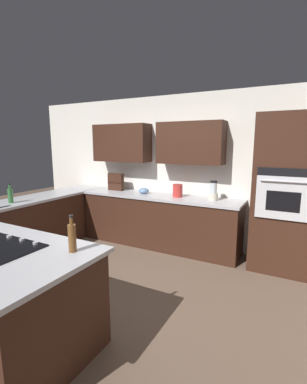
% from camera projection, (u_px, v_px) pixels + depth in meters
% --- Properties ---
extents(ground_plane, '(14.00, 14.00, 0.00)m').
position_uv_depth(ground_plane, '(101.00, 292.00, 3.30)').
color(ground_plane, brown).
extents(wall_back, '(6.00, 0.44, 2.60)m').
position_uv_depth(wall_back, '(168.00, 164.00, 4.85)').
color(wall_back, white).
rests_on(wall_back, ground).
extents(lower_cabinets_back, '(2.80, 0.60, 0.86)m').
position_uv_depth(lower_cabinets_back, '(158.00, 222.00, 4.76)').
color(lower_cabinets_back, '#381E14').
rests_on(lower_cabinets_back, ground).
extents(countertop_back, '(2.84, 0.64, 0.04)m').
position_uv_depth(countertop_back, '(158.00, 196.00, 4.68)').
color(countertop_back, '#B2B2B7').
rests_on(countertop_back, lower_cabinets_back).
extents(lower_cabinets_side, '(0.60, 2.90, 0.86)m').
position_uv_depth(lower_cabinets_side, '(35.00, 225.00, 4.54)').
color(lower_cabinets_side, '#381E14').
rests_on(lower_cabinets_side, ground).
extents(countertop_side, '(0.64, 2.94, 0.04)m').
position_uv_depth(countertop_side, '(33.00, 199.00, 4.46)').
color(countertop_side, '#B2B2B7').
rests_on(countertop_side, lower_cabinets_side).
extents(wall_oven, '(0.80, 0.66, 2.18)m').
position_uv_depth(wall_oven, '(284.00, 194.00, 3.74)').
color(wall_oven, '#381E14').
rests_on(wall_oven, ground).
extents(blender, '(0.15, 0.15, 0.31)m').
position_uv_depth(blender, '(213.00, 192.00, 4.23)').
color(blender, beige).
rests_on(blender, countertop_back).
extents(mixing_bowl, '(0.19, 0.19, 0.10)m').
position_uv_depth(mixing_bowl, '(144.00, 191.00, 4.82)').
color(mixing_bowl, '#668CB2').
rests_on(mixing_bowl, countertop_back).
extents(spice_rack, '(0.31, 0.11, 0.32)m').
position_uv_depth(spice_rack, '(116.00, 182.00, 5.16)').
color(spice_rack, '#381E14').
rests_on(spice_rack, countertop_back).
extents(kettle, '(0.16, 0.16, 0.21)m').
position_uv_depth(kettle, '(178.00, 191.00, 4.51)').
color(kettle, red).
rests_on(kettle, countertop_back).
extents(dish_soap_bottle, '(0.07, 0.07, 0.30)m').
position_uv_depth(dish_soap_bottle, '(10.00, 195.00, 4.05)').
color(dish_soap_bottle, '#336B38').
rests_on(dish_soap_bottle, countertop_side).
extents(second_bottle, '(0.06, 0.06, 0.31)m').
position_uv_depth(second_bottle, '(72.00, 237.00, 2.21)').
color(second_bottle, brown).
rests_on(second_bottle, island_top).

